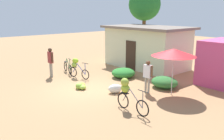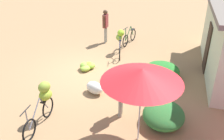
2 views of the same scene
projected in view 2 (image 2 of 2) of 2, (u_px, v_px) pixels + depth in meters
The scene contains 11 objects.
ground_plane at pixel (88, 72), 10.48m from camera, with size 60.00×60.00×0.00m, color #A0774F.
hedge_bush_front_left at pixel (162, 71), 10.00m from camera, with size 1.42×1.43×0.58m, color #29762B.
hedge_bush_front_right at pixel (164, 115), 7.49m from camera, with size 1.43×1.27×0.58m, color #2D6F31.
market_umbrella at pixel (142, 75), 6.04m from camera, with size 2.07×2.07×2.24m.
bicycle_leftmost at pixel (129, 37), 13.15m from camera, with size 1.61×0.42×1.01m.
bicycle_near_pile at pixel (120, 40), 11.84m from camera, with size 1.59×0.48×1.17m.
bicycle_center_loaded at pixel (43, 100), 7.34m from camera, with size 1.73×0.45×1.29m.
banana_pile_on_ground at pixel (87, 66), 10.66m from camera, with size 0.85×0.71×0.32m.
produce_sack at pixel (95, 88), 8.98m from camera, with size 0.70×0.44×0.44m, color silver.
person_vendor at pixel (105, 23), 12.93m from camera, with size 0.58×0.23×1.78m.
person_bystander at pixel (121, 89), 7.48m from camera, with size 0.58×0.22×1.62m.
Camera 2 is at (8.64, 3.32, 5.02)m, focal length 39.72 mm.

